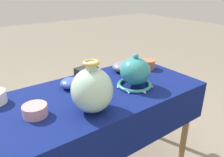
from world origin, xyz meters
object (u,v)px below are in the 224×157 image
Objects in this scene: vase_dome_bell at (135,73)px; bowl_shallow_slate at (124,67)px; bowl_shallow_cobalt at (71,83)px; vase_tall_bulbous at (92,90)px; pot_squat_rose at (35,110)px; mosaic_tile_box at (87,73)px; pot_squat_terracotta at (147,64)px.

vase_dome_bell reaches higher than bowl_shallow_slate.
vase_tall_bulbous is at bearing -95.72° from bowl_shallow_cobalt.
vase_tall_bulbous is at bearing -144.70° from bowl_shallow_slate.
pot_squat_rose is 0.76m from bowl_shallow_slate.
mosaic_tile_box is 1.27× the size of pot_squat_rose.
bowl_shallow_slate is (0.73, 0.21, 0.01)m from pot_squat_rose.
pot_squat_terracotta reaches higher than pot_squat_rose.
pot_squat_terracotta is (0.63, -0.04, 0.00)m from bowl_shallow_cobalt.
bowl_shallow_cobalt is at bearing -177.04° from bowl_shallow_slate.
vase_dome_bell is 1.92× the size of pot_squat_rose.
vase_dome_bell is 2.05× the size of pot_squat_terracotta.
bowl_shallow_slate is at bearing 2.96° from bowl_shallow_cobalt.
bowl_shallow_slate is at bearing 162.06° from pot_squat_terracotta.
pot_squat_terracotta is (0.29, 0.18, -0.06)m from vase_dome_bell.
mosaic_tile_box reaches higher than pot_squat_terracotta.
vase_tall_bulbous is 2.22× the size of pot_squat_rose.
mosaic_tile_box is 0.29m from bowl_shallow_slate.
vase_tall_bulbous is 0.72m from pot_squat_terracotta.
bowl_shallow_cobalt is 0.80× the size of bowl_shallow_slate.
vase_dome_bell is (0.37, 0.09, -0.03)m from vase_tall_bulbous.
vase_tall_bulbous reaches higher than mosaic_tile_box.
vase_dome_bell is 0.27m from bowl_shallow_slate.
vase_dome_bell is 1.42× the size of bowl_shallow_slate.
mosaic_tile_box is 1.17× the size of bowl_shallow_cobalt.
vase_tall_bulbous is at bearing -166.08° from vase_dome_bell.
vase_tall_bulbous is 2.37× the size of pot_squat_terracotta.
bowl_shallow_cobalt is 0.44m from bowl_shallow_slate.
vase_tall_bulbous reaches higher than pot_squat_rose.
bowl_shallow_slate is at bearing 16.02° from pot_squat_rose.
bowl_shallow_cobalt is at bearing 146.66° from vase_dome_bell.
pot_squat_rose is at bearing 153.61° from vase_tall_bulbous.
vase_dome_bell reaches higher than bowl_shallow_cobalt.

